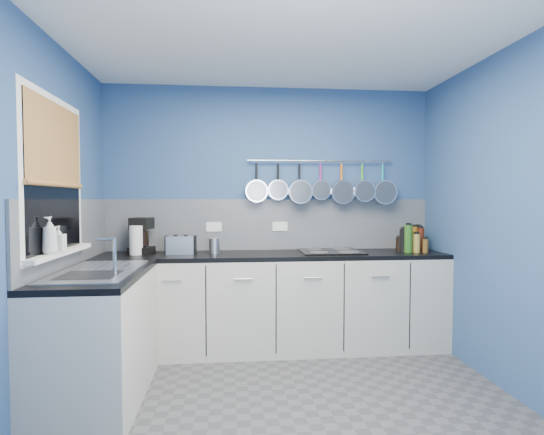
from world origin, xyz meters
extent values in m
cube|color=#47474C|center=(0.00, 0.00, -0.01)|extent=(3.20, 3.00, 0.02)
cube|color=white|center=(0.00, 0.00, 2.51)|extent=(3.20, 3.00, 0.02)
cube|color=#2D4B7D|center=(0.00, 1.51, 1.25)|extent=(3.20, 0.02, 2.50)
cube|color=#2D4B7D|center=(0.00, -1.51, 1.25)|extent=(3.20, 0.02, 2.50)
cube|color=#2D4B7D|center=(-1.61, 0.00, 1.25)|extent=(0.02, 3.00, 2.50)
cube|color=#2D4B7D|center=(1.61, 0.00, 1.25)|extent=(0.02, 3.00, 2.50)
cube|color=gray|center=(0.00, 1.49, 1.15)|extent=(3.20, 0.02, 0.50)
cube|color=gray|center=(-1.59, 0.60, 1.15)|extent=(0.02, 1.80, 0.50)
cube|color=#B8B4A9|center=(0.00, 1.20, 0.43)|extent=(3.20, 0.60, 0.86)
cube|color=black|center=(0.00, 1.20, 0.88)|extent=(3.20, 0.60, 0.04)
cube|color=#B8B4A9|center=(-1.30, 0.30, 0.43)|extent=(0.60, 1.20, 0.86)
cube|color=black|center=(-1.30, 0.30, 0.88)|extent=(0.60, 1.20, 0.04)
cube|color=white|center=(-1.58, 0.30, 1.55)|extent=(0.01, 1.00, 1.10)
cube|color=black|center=(-1.57, 0.30, 1.55)|extent=(0.01, 0.90, 1.00)
cube|color=#BB7948|center=(-1.56, 0.30, 1.77)|extent=(0.01, 0.90, 0.55)
cube|color=white|center=(-1.55, 0.30, 1.04)|extent=(0.10, 0.98, 0.03)
cube|color=silver|center=(-1.30, 0.30, 0.90)|extent=(0.50, 0.95, 0.01)
cube|color=white|center=(-0.55, 1.48, 1.13)|extent=(0.15, 0.01, 0.09)
cube|color=white|center=(0.10, 1.48, 1.13)|extent=(0.15, 0.01, 0.09)
cylinder|color=silver|center=(0.50, 1.45, 1.78)|extent=(1.45, 0.02, 0.02)
imported|color=white|center=(-1.53, 0.09, 1.17)|extent=(0.11, 0.11, 0.24)
imported|color=white|center=(-1.53, 0.23, 1.14)|extent=(0.08, 0.08, 0.17)
cylinder|color=white|center=(-1.24, 1.21, 1.03)|extent=(0.14, 0.14, 0.26)
cube|color=silver|center=(-0.84, 1.23, 0.98)|extent=(0.26, 0.15, 0.16)
cylinder|color=silver|center=(-0.54, 1.23, 0.97)|extent=(0.12, 0.12, 0.14)
cube|color=black|center=(0.56, 1.23, 0.91)|extent=(0.57, 0.50, 0.01)
cylinder|color=#3F721E|center=(1.47, 1.34, 1.02)|extent=(0.07, 0.07, 0.23)
cylinder|color=brown|center=(1.38, 1.32, 1.00)|extent=(0.06, 0.06, 0.20)
cylinder|color=black|center=(1.25, 1.30, 0.96)|extent=(0.06, 0.06, 0.12)
cylinder|color=#4C190C|center=(1.44, 1.23, 1.01)|extent=(0.07, 0.07, 0.22)
cylinder|color=#8C5914|center=(1.38, 1.23, 1.02)|extent=(0.06, 0.06, 0.24)
cylinder|color=black|center=(1.26, 1.21, 1.01)|extent=(0.07, 0.07, 0.22)
cylinder|color=brown|center=(1.43, 1.11, 0.96)|extent=(0.05, 0.05, 0.13)
cylinder|color=olive|center=(1.35, 1.12, 0.99)|extent=(0.07, 0.07, 0.17)
cylinder|color=#265919|center=(1.27, 1.11, 1.03)|extent=(0.07, 0.07, 0.26)
camera|label=1|loc=(-0.39, -2.73, 1.40)|focal=28.26mm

